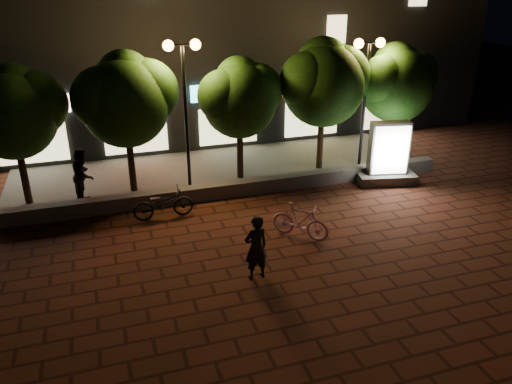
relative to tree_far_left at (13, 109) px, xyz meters
name	(u,v)px	position (x,y,z in m)	size (l,w,h in m)	color
ground	(277,248)	(6.95, -5.46, -3.29)	(80.00, 80.00, 0.00)	#53241A
retaining_wall	(238,188)	(6.95, -1.46, -3.04)	(16.00, 0.45, 0.50)	slate
sidewalk	(221,170)	(6.95, 1.04, -3.25)	(16.00, 5.00, 0.08)	slate
building_block	(184,25)	(6.94, 7.53, 1.70)	(28.00, 8.12, 11.30)	black
tree_far_left	(13,109)	(0.00, 0.00, 0.00)	(3.36, 2.80, 4.63)	#2F1F12
tree_left	(126,97)	(3.50, 0.00, 0.15)	(3.60, 3.00, 4.89)	#2F1F12
tree_mid	(240,95)	(7.50, 0.00, -0.08)	(3.24, 2.70, 4.50)	#2F1F12
tree_right	(324,80)	(10.80, 0.00, 0.27)	(3.72, 3.10, 5.07)	#2F1F12
tree_far_right	(397,80)	(14.00, 0.00, 0.08)	(3.48, 2.90, 4.76)	#2F1F12
street_lamp_left	(184,77)	(5.45, -0.26, 0.74)	(1.26, 0.36, 5.18)	black
street_lamp_right	(367,70)	(12.45, -0.26, 0.60)	(1.26, 0.36, 4.98)	black
ad_kiosk	(388,158)	(12.57, -2.06, -2.35)	(2.34, 1.51, 2.34)	slate
scooter_pink	(300,221)	(7.82, -5.06, -2.76)	(0.50, 1.79, 1.07)	#C57DAE
rider	(256,248)	(5.91, -6.69, -2.41)	(0.65, 0.42, 1.77)	black
scooter_parked	(163,203)	(4.17, -2.48, -2.79)	(0.67, 1.92, 1.01)	black
pedestrian	(83,175)	(1.82, -0.50, -2.28)	(0.91, 0.71, 1.87)	black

